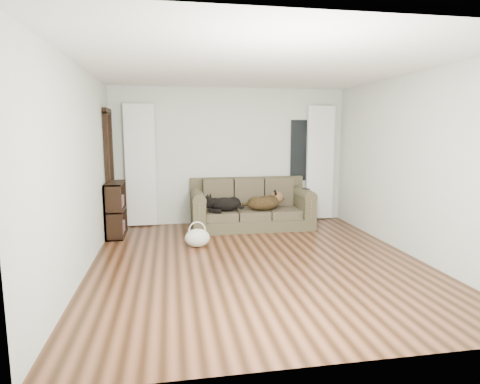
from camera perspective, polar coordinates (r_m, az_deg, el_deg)
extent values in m
plane|color=black|center=(5.62, 2.55, -9.89)|extent=(5.00, 5.00, 0.00)
plane|color=white|center=(5.39, 2.75, 17.33)|extent=(5.00, 5.00, 0.00)
cube|color=beige|center=(7.80, -1.36, 5.11)|extent=(4.50, 0.04, 2.60)
cube|color=beige|center=(5.34, -21.69, 2.80)|extent=(0.04, 5.00, 2.60)
cube|color=beige|center=(6.24, 23.30, 3.48)|extent=(0.04, 5.00, 2.60)
cube|color=white|center=(7.67, -13.96, 3.67)|extent=(0.55, 0.08, 2.25)
cube|color=white|center=(8.20, 11.30, 4.07)|extent=(0.55, 0.08, 2.25)
cube|color=black|center=(8.11, 8.91, 5.86)|extent=(0.50, 0.03, 1.20)
cube|color=black|center=(7.36, -18.01, 2.51)|extent=(0.07, 0.60, 2.10)
cube|color=#47422D|center=(7.45, 1.63, -1.66)|extent=(2.21, 0.95, 0.90)
ellipsoid|color=black|center=(7.26, -2.43, -1.69)|extent=(0.66, 0.51, 0.25)
ellipsoid|color=black|center=(7.39, 3.57, -1.44)|extent=(0.71, 0.55, 0.28)
cube|color=black|center=(7.49, 9.39, 0.46)|extent=(0.10, 0.20, 0.02)
ellipsoid|color=silver|center=(6.30, -6.10, -6.34)|extent=(0.45, 0.39, 0.28)
cube|color=black|center=(7.15, -17.23, -2.08)|extent=(0.31, 0.76, 0.93)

